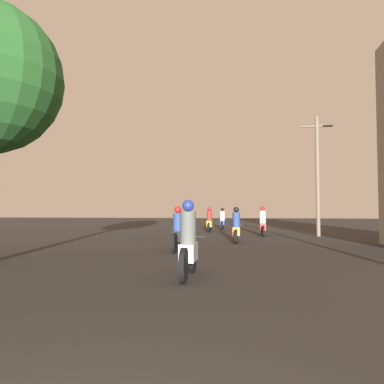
% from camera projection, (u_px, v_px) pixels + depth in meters
% --- Properties ---
extents(motorcycle_silver, '(0.60, 1.92, 1.58)m').
position_uv_depth(motorcycle_silver, '(188.00, 246.00, 7.64)').
color(motorcycle_silver, black).
rests_on(motorcycle_silver, ground_plane).
extents(motorcycle_black, '(0.60, 2.04, 1.50)m').
position_uv_depth(motorcycle_black, '(178.00, 233.00, 12.58)').
color(motorcycle_black, black).
rests_on(motorcycle_black, ground_plane).
extents(motorcycle_orange, '(0.60, 2.09, 1.50)m').
position_uv_depth(motorcycle_orange, '(236.00, 228.00, 15.87)').
color(motorcycle_orange, black).
rests_on(motorcycle_orange, ground_plane).
extents(motorcycle_red, '(0.60, 2.03, 1.56)m').
position_uv_depth(motorcycle_red, '(263.00, 224.00, 19.82)').
color(motorcycle_red, black).
rests_on(motorcycle_red, ground_plane).
extents(motorcycle_yellow, '(0.60, 1.92, 1.55)m').
position_uv_depth(motorcycle_yellow, '(209.00, 222.00, 23.38)').
color(motorcycle_yellow, black).
rests_on(motorcycle_yellow, ground_plane).
extents(motorcycle_blue, '(0.60, 2.04, 1.52)m').
position_uv_depth(motorcycle_blue, '(222.00, 221.00, 26.21)').
color(motorcycle_blue, black).
rests_on(motorcycle_blue, ground_plane).
extents(utility_pole_far, '(1.60, 0.20, 6.27)m').
position_uv_depth(utility_pole_far, '(318.00, 173.00, 19.54)').
color(utility_pole_far, '#6B5B4C').
rests_on(utility_pole_far, ground_plane).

